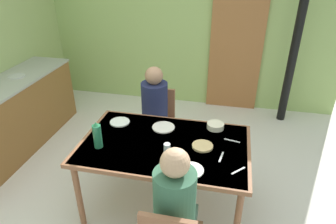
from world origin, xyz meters
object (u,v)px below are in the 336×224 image
chair_far_diner (158,120)px  water_bottle_green_near (97,136)px  kitchen_counter (8,119)px  serving_bowl_center (215,126)px  person_far_diner (154,104)px  dining_table (165,149)px  person_near_diner (175,200)px

chair_far_diner → water_bottle_green_near: bearing=74.4°
kitchen_counter → serving_bowl_center: kitchen_counter is taller
water_bottle_green_near → serving_bowl_center: 1.15m
kitchen_counter → serving_bowl_center: (2.58, -0.16, 0.33)m
person_far_diner → dining_table: bearing=111.8°
water_bottle_green_near → chair_far_diner: bearing=74.4°
kitchen_counter → person_far_diner: 1.90m
person_far_diner → serving_bowl_center: person_far_diner is taller
kitchen_counter → person_near_diner: person_near_diner is taller
person_near_diner → water_bottle_green_near: person_near_diner is taller
dining_table → water_bottle_green_near: size_ratio=6.01×
person_far_diner → water_bottle_green_near: size_ratio=2.98×
kitchen_counter → dining_table: (2.15, -0.53, 0.24)m
person_near_diner → dining_table: bearing=108.6°
chair_far_diner → person_far_diner: person_far_diner is taller
chair_far_diner → person_near_diner: bearing=108.6°
water_bottle_green_near → kitchen_counter: bearing=155.8°
chair_far_diner → person_far_diner: (-0.00, -0.14, 0.28)m
person_far_diner → water_bottle_green_near: bearing=72.1°
person_near_diner → serving_bowl_center: size_ratio=4.53×
kitchen_counter → chair_far_diner: size_ratio=2.57×
dining_table → chair_far_diner: size_ratio=1.79×
person_near_diner → water_bottle_green_near: (-0.81, 0.53, 0.09)m
dining_table → serving_bowl_center: (0.44, 0.37, 0.09)m
dining_table → person_near_diner: 0.75m
chair_far_diner → person_far_diner: 0.31m
serving_bowl_center → kitchen_counter: bearing=176.6°
person_near_diner → water_bottle_green_near: size_ratio=2.98×
kitchen_counter → water_bottle_green_near: (1.58, -0.71, 0.42)m
kitchen_counter → dining_table: size_ratio=1.44×
chair_far_diner → kitchen_counter: bearing=9.7°
kitchen_counter → serving_bowl_center: size_ratio=13.15×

